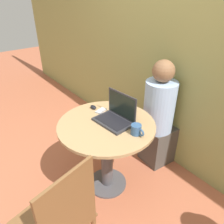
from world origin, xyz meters
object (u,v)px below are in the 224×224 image
at_px(person_seated, 161,122).
at_px(laptop, 116,116).
at_px(chair_empty, 60,222).
at_px(cell_phone, 101,111).

bearing_deg(person_seated, laptop, -92.88).
xyz_separation_m(laptop, chair_empty, (0.39, -0.75, -0.29)).
xyz_separation_m(chair_empty, person_seated, (-0.36, 1.33, 0.01)).
relative_size(cell_phone, chair_empty, 0.12).
height_order(cell_phone, chair_empty, chair_empty).
xyz_separation_m(laptop, cell_phone, (-0.22, -0.00, -0.05)).
bearing_deg(chair_empty, laptop, 117.56).
height_order(chair_empty, person_seated, person_seated).
bearing_deg(laptop, cell_phone, -179.08).
relative_size(laptop, cell_phone, 2.83).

